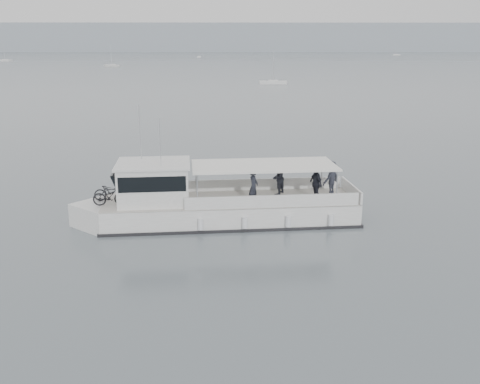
{
  "coord_description": "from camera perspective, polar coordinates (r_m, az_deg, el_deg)",
  "views": [
    {
      "loc": [
        5.73,
        -28.41,
        9.08
      ],
      "look_at": [
        6.03,
        -1.69,
        1.6
      ],
      "focal_mm": 40.0,
      "sensor_mm": 36.0,
      "label": 1
    }
  ],
  "objects": [
    {
      "name": "tour_boat",
      "position": [
        27.84,
        -3.69,
        -1.22
      ],
      "size": [
        15.01,
        4.79,
        6.24
      ],
      "rotation": [
        0.0,
        0.0,
        0.09
      ],
      "color": "white",
      "rests_on": "ground"
    },
    {
      "name": "moored_fleet",
      "position": [
        236.47,
        -6.42,
        13.43
      ],
      "size": [
        425.62,
        347.85,
        9.27
      ],
      "color": "white",
      "rests_on": "ground"
    },
    {
      "name": "headland",
      "position": [
        588.46,
        -1.25,
        16.11
      ],
      "size": [
        1400.0,
        90.0,
        28.0
      ],
      "primitive_type": "cube",
      "color": "#939EA8",
      "rests_on": "ground"
    },
    {
      "name": "ground",
      "position": [
        30.37,
        -11.49,
        -2.08
      ],
      "size": [
        1400.0,
        1400.0,
        0.0
      ],
      "primitive_type": "plane",
      "color": "slate",
      "rests_on": "ground"
    }
  ]
}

